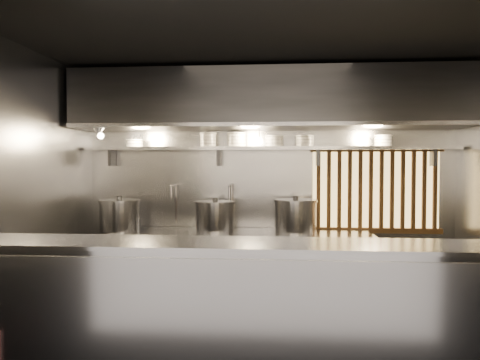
# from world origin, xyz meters

# --- Properties ---
(floor) EXTENTS (4.50, 4.50, 0.00)m
(floor) POSITION_xyz_m (0.00, 0.00, 0.00)
(floor) COLOR black
(floor) RESTS_ON ground
(ceiling) EXTENTS (4.50, 4.50, 0.00)m
(ceiling) POSITION_xyz_m (0.00, 0.00, 2.80)
(ceiling) COLOR black
(ceiling) RESTS_ON wall_back
(wall_back) EXTENTS (4.50, 0.00, 4.50)m
(wall_back) POSITION_xyz_m (0.00, 1.50, 1.40)
(wall_back) COLOR gray
(wall_back) RESTS_ON floor
(wall_left) EXTENTS (0.00, 3.00, 3.00)m
(wall_left) POSITION_xyz_m (-2.25, 0.00, 1.40)
(wall_left) COLOR gray
(wall_left) RESTS_ON floor
(serving_counter) EXTENTS (4.50, 0.56, 1.13)m
(serving_counter) POSITION_xyz_m (0.00, -0.96, 0.57)
(serving_counter) COLOR #97979C
(serving_counter) RESTS_ON floor
(cooking_bench) EXTENTS (3.00, 0.70, 0.90)m
(cooking_bench) POSITION_xyz_m (-0.30, 1.13, 0.45)
(cooking_bench) COLOR #97979C
(cooking_bench) RESTS_ON floor
(bowl_shelf) EXTENTS (4.40, 0.34, 0.04)m
(bowl_shelf) POSITION_xyz_m (0.00, 1.32, 1.88)
(bowl_shelf) COLOR #97979C
(bowl_shelf) RESTS_ON wall_back
(exhaust_hood) EXTENTS (4.40, 0.81, 0.65)m
(exhaust_hood) POSITION_xyz_m (0.00, 1.10, 2.42)
(exhaust_hood) COLOR #2D2D30
(exhaust_hood) RESTS_ON ceiling
(wood_screen) EXTENTS (1.56, 0.09, 1.04)m
(wood_screen) POSITION_xyz_m (1.30, 1.45, 1.38)
(wood_screen) COLOR #FFCF72
(wood_screen) RESTS_ON wall_back
(faucet_left) EXTENTS (0.04, 0.30, 0.50)m
(faucet_left) POSITION_xyz_m (-1.15, 1.37, 1.31)
(faucet_left) COLOR silver
(faucet_left) RESTS_ON wall_back
(faucet_right) EXTENTS (0.04, 0.30, 0.50)m
(faucet_right) POSITION_xyz_m (-0.45, 1.37, 1.31)
(faucet_right) COLOR silver
(faucet_right) RESTS_ON wall_back
(heat_lamp) EXTENTS (0.25, 0.35, 0.20)m
(heat_lamp) POSITION_xyz_m (-1.90, 0.85, 2.07)
(heat_lamp) COLOR #97979C
(heat_lamp) RESTS_ON exhaust_hood
(pendant_bulb) EXTENTS (0.09, 0.09, 0.19)m
(pendant_bulb) POSITION_xyz_m (-0.10, 1.20, 1.96)
(pendant_bulb) COLOR #2D2D30
(pendant_bulb) RESTS_ON exhaust_hood
(stock_pot_left) EXTENTS (0.51, 0.51, 0.41)m
(stock_pot_left) POSITION_xyz_m (-1.75, 1.09, 1.09)
(stock_pot_left) COLOR #97979C
(stock_pot_left) RESTS_ON cooking_bench
(stock_pot_mid) EXTENTS (0.59, 0.59, 0.40)m
(stock_pot_mid) POSITION_xyz_m (-0.61, 1.14, 1.08)
(stock_pot_mid) COLOR #97979C
(stock_pot_mid) RESTS_ON cooking_bench
(stock_pot_right) EXTENTS (0.64, 0.64, 0.42)m
(stock_pot_right) POSITION_xyz_m (0.33, 1.14, 1.09)
(stock_pot_right) COLOR #97979C
(stock_pot_right) RESTS_ON cooking_bench
(bowl_stack_0) EXTENTS (0.22, 0.22, 0.09)m
(bowl_stack_0) POSITION_xyz_m (-1.64, 1.32, 1.95)
(bowl_stack_0) COLOR silver
(bowl_stack_0) RESTS_ON bowl_shelf
(bowl_stack_1) EXTENTS (0.21, 0.21, 0.17)m
(bowl_stack_1) POSITION_xyz_m (-0.72, 1.32, 1.98)
(bowl_stack_1) COLOR silver
(bowl_stack_1) RESTS_ON bowl_shelf
(bowl_stack_2) EXTENTS (0.24, 0.24, 0.17)m
(bowl_stack_2) POSITION_xyz_m (-0.38, 1.32, 1.98)
(bowl_stack_2) COLOR silver
(bowl_stack_2) RESTS_ON bowl_shelf
(bowl_stack_3) EXTENTS (0.23, 0.23, 0.13)m
(bowl_stack_3) POSITION_xyz_m (0.08, 1.32, 1.97)
(bowl_stack_3) COLOR silver
(bowl_stack_3) RESTS_ON bowl_shelf
(bowl_stack_4) EXTENTS (0.22, 0.22, 0.13)m
(bowl_stack_4) POSITION_xyz_m (0.44, 1.32, 1.97)
(bowl_stack_4) COLOR silver
(bowl_stack_4) RESTS_ON bowl_shelf
(bowl_stack_5) EXTENTS (0.22, 0.22, 0.13)m
(bowl_stack_5) POSITION_xyz_m (1.35, 1.32, 1.97)
(bowl_stack_5) COLOR silver
(bowl_stack_5) RESTS_ON bowl_shelf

